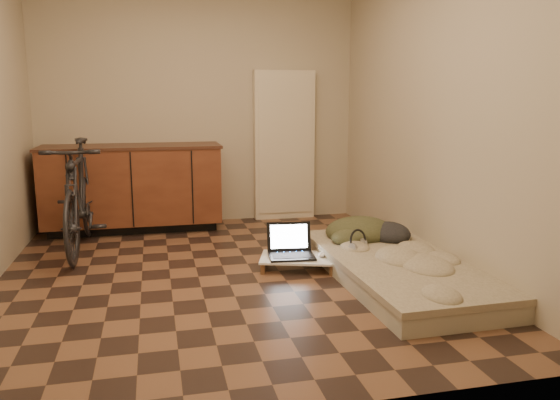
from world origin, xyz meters
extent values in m
cube|color=brown|center=(0.00, 0.00, 0.00)|extent=(3.50, 4.00, 0.00)
cube|color=#BFB193|center=(0.00, 2.00, 1.30)|extent=(3.50, 0.00, 2.60)
cube|color=#BFB193|center=(0.00, -2.00, 1.30)|extent=(3.50, 0.00, 2.60)
cube|color=#BFB193|center=(1.75, 0.00, 1.30)|extent=(0.00, 4.00, 2.60)
cube|color=black|center=(-0.75, 1.74, 0.05)|extent=(1.70, 0.48, 0.10)
cube|color=#552718|center=(-0.75, 1.70, 0.49)|extent=(1.80, 0.60, 0.78)
cube|color=#432518|center=(-0.75, 1.70, 0.90)|extent=(1.84, 0.62, 0.03)
cube|color=beige|center=(0.95, 1.94, 0.85)|extent=(0.70, 0.10, 1.70)
imported|color=black|center=(-1.20, 1.00, 0.57)|extent=(0.54, 1.76, 1.13)
cube|color=#AFA88C|center=(1.30, -0.42, 0.06)|extent=(0.99, 2.03, 0.13)
cube|color=#BFB192|center=(1.30, -0.42, 0.15)|extent=(1.01, 2.05, 0.05)
cube|color=brown|center=(0.29, -0.05, 0.04)|extent=(0.04, 0.04, 0.08)
cube|color=brown|center=(0.39, 0.27, 0.04)|extent=(0.04, 0.04, 0.08)
cube|color=brown|center=(0.82, -0.22, 0.04)|extent=(0.04, 0.04, 0.08)
cube|color=brown|center=(0.92, 0.10, 0.04)|extent=(0.04, 0.04, 0.08)
cube|color=white|center=(0.61, 0.03, 0.09)|extent=(0.70, 0.56, 0.02)
cube|color=black|center=(0.55, 0.02, 0.11)|extent=(0.40, 0.30, 0.02)
cube|color=black|center=(0.57, 0.18, 0.24)|extent=(0.38, 0.11, 0.24)
cube|color=white|center=(0.57, 0.18, 0.24)|extent=(0.32, 0.09, 0.19)
ellipsoid|color=white|center=(0.80, -0.02, 0.12)|extent=(0.11, 0.13, 0.04)
camera|label=1|loc=(-0.53, -4.18, 1.41)|focal=35.00mm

